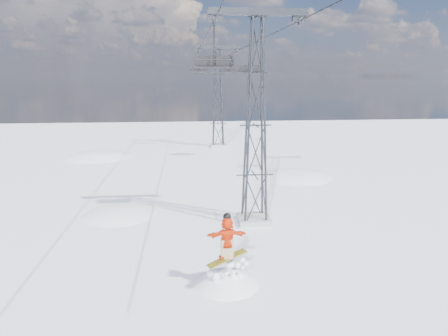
{
  "coord_description": "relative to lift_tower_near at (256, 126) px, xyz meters",
  "views": [
    {
      "loc": [
        -2.94,
        -13.16,
        8.06
      ],
      "look_at": [
        -1.16,
        5.35,
        3.79
      ],
      "focal_mm": 32.0,
      "sensor_mm": 36.0,
      "label": 1
    }
  ],
  "objects": [
    {
      "name": "lift_chair_mid",
      "position": [
        2.2,
        16.38,
        3.22
      ],
      "size": [
        2.18,
        0.63,
        2.7
      ],
      "color": "black",
      "rests_on": "ground"
    },
    {
      "name": "lift_chair_extra",
      "position": [
        2.2,
        34.07,
        3.45
      ],
      "size": [
        1.94,
        0.56,
        2.41
      ],
      "color": "black",
      "rests_on": "ground"
    },
    {
      "name": "snow_terrain",
      "position": [
        -5.57,
        13.24,
        -15.06
      ],
      "size": [
        39.0,
        37.0,
        22.0
      ],
      "color": "white",
      "rests_on": "ground"
    },
    {
      "name": "lift_tower_near",
      "position": [
        0.0,
        0.0,
        0.0
      ],
      "size": [
        5.2,
        1.8,
        11.43
      ],
      "color": "#999999",
      "rests_on": "ground"
    },
    {
      "name": "lift_tower_far",
      "position": [
        0.0,
        25.0,
        0.0
      ],
      "size": [
        5.2,
        1.8,
        11.43
      ],
      "color": "#999999",
      "rests_on": "ground"
    },
    {
      "name": "haul_cables",
      "position": [
        0.0,
        11.5,
        5.38
      ],
      "size": [
        4.46,
        51.0,
        0.06
      ],
      "color": "black",
      "rests_on": "ground"
    },
    {
      "name": "ground",
      "position": [
        -0.8,
        -8.0,
        -5.47
      ],
      "size": [
        120.0,
        120.0,
        0.0
      ],
      "primitive_type": "plane",
      "color": "white",
      "rests_on": "ground"
    },
    {
      "name": "lift_chair_far",
      "position": [
        -2.2,
        23.91,
        3.41
      ],
      "size": [
        1.98,
        0.57,
        2.46
      ],
      "color": "black",
      "rests_on": "ground"
    },
    {
      "name": "lift_chair_near",
      "position": [
        -2.2,
        0.29,
        3.28
      ],
      "size": [
        2.11,
        0.61,
        2.62
      ],
      "color": "black",
      "rests_on": "ground"
    },
    {
      "name": "snowboarder_jump",
      "position": [
        -2.26,
        -6.77,
        -7.1
      ],
      "size": [
        4.4,
        4.4,
        7.01
      ],
      "color": "white",
      "rests_on": "ground"
    }
  ]
}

